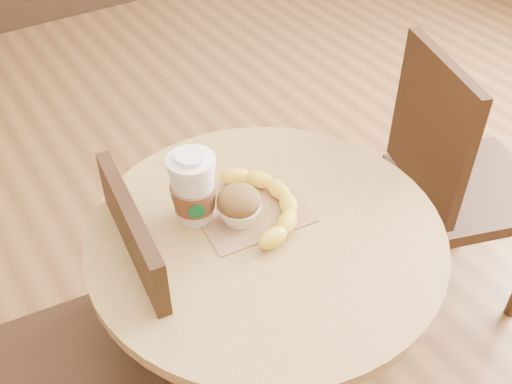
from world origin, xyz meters
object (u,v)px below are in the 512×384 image
coffee_cup (193,190)px  banana (264,201)px  muffin (239,205)px  chair_right (454,179)px  cafe_table (265,287)px  chair_left (104,346)px

coffee_cup → banana: 0.16m
muffin → chair_right: bearing=1.4°
cafe_table → banana: size_ratio=2.69×
chair_left → coffee_cup: 0.43m
coffee_cup → chair_right: bearing=18.2°
muffin → banana: size_ratio=0.34×
chair_left → banana: (0.41, -0.05, 0.29)m
muffin → banana: (0.07, 0.00, -0.02)m
chair_left → banana: bearing=90.5°
cafe_table → muffin: (-0.03, 0.06, 0.24)m
chair_right → muffin: chair_right is taller
chair_right → coffee_cup: bearing=105.5°
chair_right → banana: (-0.70, -0.02, 0.27)m
chair_left → coffee_cup: coffee_cup is taller
chair_left → muffin: 0.46m
chair_right → banana: size_ratio=3.19×
cafe_table → chair_right: size_ratio=0.84×
chair_left → chair_right: bearing=95.3°
banana → cafe_table: bearing=-104.2°
cafe_table → coffee_cup: bearing=131.8°
coffee_cup → banana: coffee_cup is taller
chair_right → coffee_cup: (-0.84, 0.04, 0.32)m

